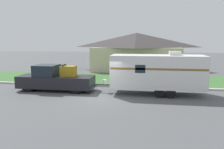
{
  "coord_description": "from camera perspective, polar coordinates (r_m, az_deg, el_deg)",
  "views": [
    {
      "loc": [
        2.94,
        -14.4,
        3.96
      ],
      "look_at": [
        0.39,
        1.74,
        1.4
      ],
      "focal_mm": 35.0,
      "sensor_mm": 36.0,
      "label": 1
    }
  ],
  "objects": [
    {
      "name": "ground_plane",
      "position": [
        15.22,
        -2.51,
        -6.19
      ],
      "size": [
        120.0,
        120.0,
        0.0
      ],
      "primitive_type": "plane",
      "color": "#515456"
    },
    {
      "name": "lawn_strip",
      "position": [
        22.34,
        1.27,
        -1.27
      ],
      "size": [
        80.0,
        7.0,
        0.03
      ],
      "color": "#3D6B33",
      "rests_on": "ground_plane"
    },
    {
      "name": "pickup_truck",
      "position": [
        17.9,
        -14.63,
        -1.23
      ],
      "size": [
        6.09,
        1.92,
        2.11
      ],
      "color": "black",
      "rests_on": "ground_plane"
    },
    {
      "name": "house_across_street",
      "position": [
        29.91,
        6.41,
        6.19
      ],
      "size": [
        12.05,
        7.93,
        4.96
      ],
      "color": "beige",
      "rests_on": "ground_plane"
    },
    {
      "name": "travel_trailer",
      "position": [
        16.31,
        11.73,
        0.79
      ],
      "size": [
        7.97,
        2.31,
        3.18
      ],
      "color": "black",
      "rests_on": "ground_plane"
    },
    {
      "name": "mailbox",
      "position": [
        19.19,
        17.94,
        -0.24
      ],
      "size": [
        0.48,
        0.2,
        1.37
      ],
      "color": "brown",
      "rests_on": "ground_plane"
    },
    {
      "name": "curb_strip",
      "position": [
        18.79,
        -0.23,
        -3.04
      ],
      "size": [
        80.0,
        0.3,
        0.14
      ],
      "color": "beige",
      "rests_on": "ground_plane"
    }
  ]
}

